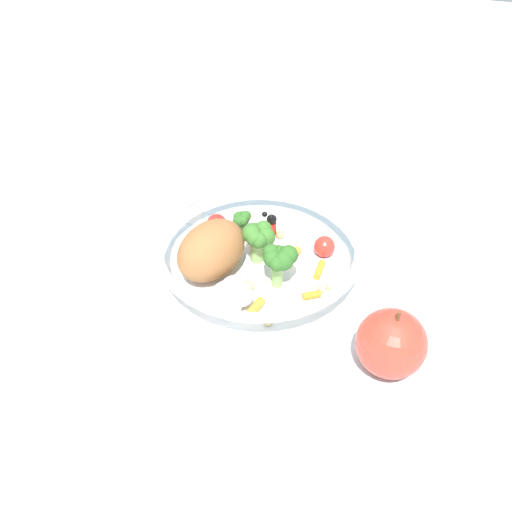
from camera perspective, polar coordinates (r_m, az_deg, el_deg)
ground_plane at (r=0.71m, az=0.30°, el=-1.68°), size 2.40×2.40×0.00m
food_container at (r=0.68m, az=-0.97°, el=0.12°), size 0.26×0.26×0.08m
loose_apple at (r=0.60m, az=14.00°, el=-8.89°), size 0.08×0.08×0.09m
folded_napkin at (r=0.85m, az=-9.90°, el=6.34°), size 0.16×0.16×0.01m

